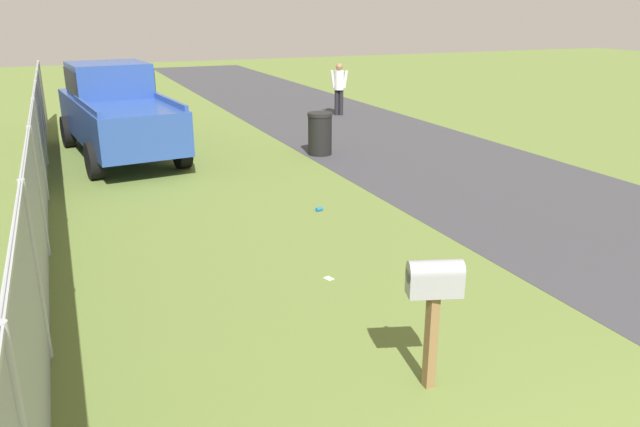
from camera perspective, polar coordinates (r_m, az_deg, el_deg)
The scene contains 8 objects.
road_asphalt at distance 10.74m, azimuth 24.29°, elevation -0.78°, with size 60.00×5.06×0.01m, color #38383D.
mailbox at distance 5.38m, azimuth 10.67°, elevation -6.87°, with size 0.34×0.51×1.24m.
pickup_truck at distance 14.92m, azimuth -18.60°, elevation 9.36°, with size 5.41×2.52×2.09m.
trash_bin at distance 14.32m, azimuth -0.01°, elevation 7.50°, with size 0.58×0.58×0.99m.
pedestrian at distance 19.76m, azimuth 1.80°, elevation 11.91°, with size 0.30×0.53×1.63m.
fence_section at distance 10.40m, azimuth -24.85°, elevation 4.22°, with size 19.95×0.07×1.83m.
litter_can_midfield_b at distance 10.35m, azimuth -0.08°, elevation 0.42°, with size 0.07×0.07×0.12m, color blue.
litter_wrapper_far_scatter at distance 7.81m, azimuth 0.84°, elevation -6.09°, with size 0.12×0.08×0.01m, color silver.
Camera 1 is at (-0.74, 3.61, 3.28)m, focal length 34.13 mm.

